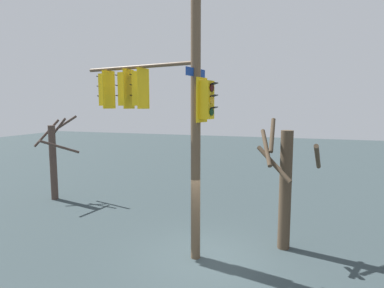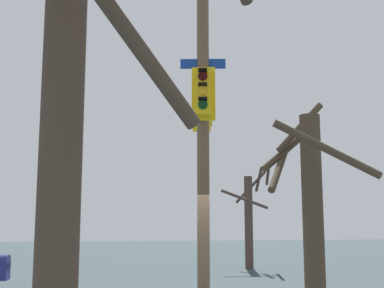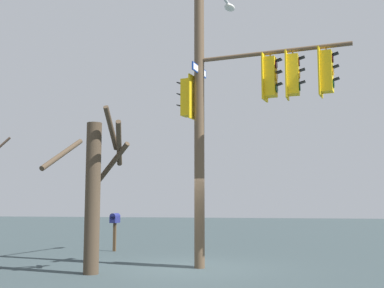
# 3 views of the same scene
# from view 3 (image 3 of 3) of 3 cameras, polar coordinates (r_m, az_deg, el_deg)

# --- Properties ---
(ground_plane) EXTENTS (80.00, 80.00, 0.00)m
(ground_plane) POSITION_cam_3_polar(r_m,az_deg,el_deg) (13.81, -0.42, -14.58)
(ground_plane) COLOR #2F3B3E
(main_signal_pole_assembly) EXTENTS (4.91, 4.37, 9.14)m
(main_signal_pole_assembly) POSITION_cam_3_polar(r_m,az_deg,el_deg) (13.88, 4.50, 6.60)
(main_signal_pole_assembly) COLOR brown
(main_signal_pole_assembly) RESTS_ON ground
(mailbox) EXTENTS (0.29, 0.46, 1.41)m
(mailbox) POSITION_cam_3_polar(r_m,az_deg,el_deg) (18.45, -9.18, -9.07)
(mailbox) COLOR #4C3823
(mailbox) RESTS_ON ground
(bare_tree_across_street) EXTENTS (2.05, 1.94, 4.31)m
(bare_tree_across_street) POSITION_cam_3_polar(r_m,az_deg,el_deg) (12.88, -11.64, -5.22)
(bare_tree_across_street) COLOR #473829
(bare_tree_across_street) RESTS_ON ground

